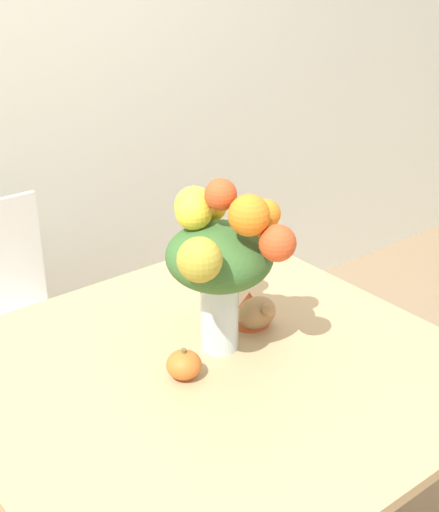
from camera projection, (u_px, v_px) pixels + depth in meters
The scene contains 5 objects.
dining_table at pixel (213, 396), 1.84m from camera, with size 1.22×1.16×0.77m.
flower_vase at pixel (221, 252), 1.77m from camera, with size 0.34×0.40×0.47m.
pumpkin at pixel (184, 365), 1.75m from camera, with size 0.09×0.09×0.08m.
turkey_figurine at pixel (253, 309), 1.97m from camera, with size 0.12×0.16×0.10m.
dining_chair_near_window at pixel (12, 332), 2.49m from camera, with size 0.43×0.43×0.92m.
Camera 1 is at (-0.92, -1.19, 1.80)m, focal length 50.00 mm.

